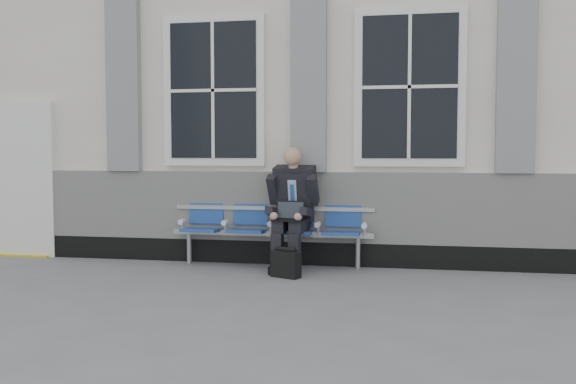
# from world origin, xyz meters

# --- Properties ---
(ground) EXTENTS (70.00, 70.00, 0.00)m
(ground) POSITION_xyz_m (0.00, 0.00, 0.00)
(ground) COLOR slate
(ground) RESTS_ON ground
(station_building) EXTENTS (14.40, 4.40, 4.49)m
(station_building) POSITION_xyz_m (-0.02, 3.47, 2.22)
(station_building) COLOR white
(station_building) RESTS_ON ground
(bench) EXTENTS (2.60, 0.47, 0.91)m
(bench) POSITION_xyz_m (-1.36, 1.32, 0.55)
(bench) COLOR #9EA0A3
(bench) RESTS_ON ground
(businessman) EXTENTS (0.64, 0.86, 1.51)m
(businessman) POSITION_xyz_m (-1.06, 1.18, 0.81)
(businessman) COLOR black
(businessman) RESTS_ON ground
(briefcase) EXTENTS (0.37, 0.27, 0.35)m
(briefcase) POSITION_xyz_m (-1.04, 0.60, 0.16)
(briefcase) COLOR black
(briefcase) RESTS_ON ground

